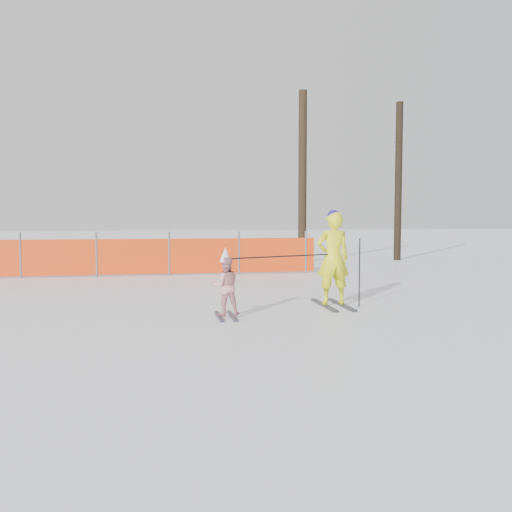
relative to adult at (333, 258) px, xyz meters
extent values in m
plane|color=white|center=(-1.57, -1.08, -0.90)|extent=(120.00, 120.00, 0.00)
cube|color=black|center=(-0.17, 0.00, -0.88)|extent=(0.09, 1.50, 0.04)
cube|color=black|center=(0.17, 0.00, -0.88)|extent=(0.09, 1.50, 0.04)
imported|color=#F5FB15|center=(0.00, 0.00, 0.00)|extent=(0.63, 0.41, 1.72)
sphere|color=navy|center=(0.00, 0.00, 0.79)|extent=(0.23, 0.23, 0.23)
cube|color=black|center=(-2.24, -0.84, -0.88)|extent=(0.09, 0.96, 0.03)
cube|color=black|center=(-2.02, -0.84, -0.88)|extent=(0.09, 0.96, 0.03)
imported|color=pink|center=(-2.13, -0.84, -0.38)|extent=(0.49, 0.39, 0.99)
cone|color=white|center=(-2.13, -0.84, 0.15)|extent=(0.19, 0.19, 0.24)
cylinder|color=black|center=(0.45, -0.20, -0.26)|extent=(0.02, 0.02, 1.28)
cylinder|color=black|center=(-1.07, -0.42, 0.08)|extent=(1.91, 0.77, 0.02)
cylinder|color=#595960|center=(-6.86, 6.11, -0.27)|extent=(0.06, 0.06, 1.25)
cylinder|color=#595960|center=(-4.86, 6.11, -0.27)|extent=(0.06, 0.06, 1.25)
cylinder|color=#595960|center=(-2.86, 6.11, -0.27)|extent=(0.06, 0.06, 1.25)
cylinder|color=#595960|center=(-0.86, 6.11, -0.27)|extent=(0.06, 0.06, 1.25)
cylinder|color=#595960|center=(1.14, 6.11, -0.27)|extent=(0.06, 0.06, 1.25)
cube|color=#EF3E0C|center=(-5.74, 6.11, -0.35)|extent=(14.25, 0.03, 1.00)
cylinder|color=black|center=(2.03, 9.87, 2.19)|extent=(0.30, 0.30, 6.18)
cylinder|color=black|center=(5.94, 10.35, 2.10)|extent=(0.27, 0.27, 6.00)
camera|label=1|loc=(-3.31, -10.20, 0.78)|focal=40.00mm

